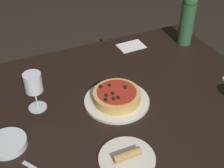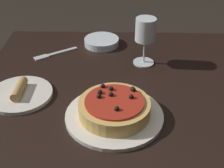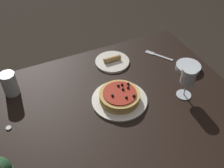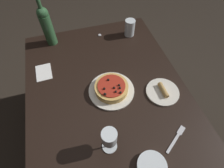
{
  "view_description": "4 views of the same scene",
  "coord_description": "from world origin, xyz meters",
  "px_view_note": "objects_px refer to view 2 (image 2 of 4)",
  "views": [
    {
      "loc": [
        -0.47,
        -0.94,
        1.63
      ],
      "look_at": [
        -0.05,
        -0.01,
        0.84
      ],
      "focal_mm": 50.0,
      "sensor_mm": 36.0,
      "label": 1
    },
    {
      "loc": [
        0.66,
        -0.01,
        1.32
      ],
      "look_at": [
        -0.05,
        -0.03,
        0.85
      ],
      "focal_mm": 50.0,
      "sensor_mm": 36.0,
      "label": 2
    },
    {
      "loc": [
        0.38,
        0.78,
        1.72
      ],
      "look_at": [
        -0.01,
        -0.05,
        0.85
      ],
      "focal_mm": 42.0,
      "sensor_mm": 36.0,
      "label": 3
    },
    {
      "loc": [
        -0.6,
        0.14,
        1.65
      ],
      "look_at": [
        -0.02,
        -0.03,
        0.8
      ],
      "focal_mm": 28.0,
      "sensor_mm": 36.0,
      "label": 4
    }
  ],
  "objects_px": {
    "wine_glass": "(145,32)",
    "dinner_plate": "(114,116)",
    "dining_table": "(122,149)",
    "side_plate": "(20,93)",
    "fork": "(53,54)",
    "pizza": "(114,107)",
    "side_bowl": "(102,42)"
  },
  "relations": [
    {
      "from": "pizza",
      "to": "side_bowl",
      "type": "height_order",
      "value": "pizza"
    },
    {
      "from": "pizza",
      "to": "wine_glass",
      "type": "relative_size",
      "value": 1.17
    },
    {
      "from": "dining_table",
      "to": "dinner_plate",
      "type": "relative_size",
      "value": 4.49
    },
    {
      "from": "dining_table",
      "to": "side_plate",
      "type": "relative_size",
      "value": 6.25
    },
    {
      "from": "dinner_plate",
      "to": "fork",
      "type": "distance_m",
      "value": 0.45
    },
    {
      "from": "wine_glass",
      "to": "side_plate",
      "type": "height_order",
      "value": "wine_glass"
    },
    {
      "from": "dining_table",
      "to": "side_plate",
      "type": "distance_m",
      "value": 0.36
    },
    {
      "from": "dining_table",
      "to": "fork",
      "type": "height_order",
      "value": "fork"
    },
    {
      "from": "fork",
      "to": "side_plate",
      "type": "xyz_separation_m",
      "value": [
        0.28,
        -0.05,
        0.01
      ]
    },
    {
      "from": "dinner_plate",
      "to": "wine_glass",
      "type": "distance_m",
      "value": 0.35
    },
    {
      "from": "side_plate",
      "to": "fork",
      "type": "bearing_deg",
      "value": 169.3
    },
    {
      "from": "fork",
      "to": "side_plate",
      "type": "height_order",
      "value": "side_plate"
    },
    {
      "from": "side_plate",
      "to": "wine_glass",
      "type": "bearing_deg",
      "value": 118.96
    },
    {
      "from": "wine_glass",
      "to": "side_plate",
      "type": "relative_size",
      "value": 0.86
    },
    {
      "from": "dining_table",
      "to": "pizza",
      "type": "relative_size",
      "value": 6.21
    },
    {
      "from": "pizza",
      "to": "side_plate",
      "type": "distance_m",
      "value": 0.31
    },
    {
      "from": "pizza",
      "to": "side_plate",
      "type": "xyz_separation_m",
      "value": [
        -0.1,
        -0.3,
        -0.03
      ]
    },
    {
      "from": "dinner_plate",
      "to": "wine_glass",
      "type": "height_order",
      "value": "wine_glass"
    },
    {
      "from": "dining_table",
      "to": "fork",
      "type": "bearing_deg",
      "value": -146.64
    },
    {
      "from": "dinner_plate",
      "to": "wine_glass",
      "type": "bearing_deg",
      "value": 162.26
    },
    {
      "from": "pizza",
      "to": "fork",
      "type": "bearing_deg",
      "value": -146.86
    },
    {
      "from": "dinner_plate",
      "to": "fork",
      "type": "relative_size",
      "value": 1.77
    },
    {
      "from": "wine_glass",
      "to": "dinner_plate",
      "type": "bearing_deg",
      "value": -17.74
    },
    {
      "from": "pizza",
      "to": "fork",
      "type": "relative_size",
      "value": 1.28
    },
    {
      "from": "dinner_plate",
      "to": "pizza",
      "type": "height_order",
      "value": "pizza"
    },
    {
      "from": "side_plate",
      "to": "dinner_plate",
      "type": "bearing_deg",
      "value": 71.76
    },
    {
      "from": "wine_glass",
      "to": "fork",
      "type": "xyz_separation_m",
      "value": [
        -0.06,
        -0.35,
        -0.12
      ]
    },
    {
      "from": "dining_table",
      "to": "pizza",
      "type": "xyz_separation_m",
      "value": [
        -0.03,
        -0.02,
        0.13
      ]
    },
    {
      "from": "side_bowl",
      "to": "side_plate",
      "type": "bearing_deg",
      "value": -32.54
    },
    {
      "from": "dining_table",
      "to": "fork",
      "type": "distance_m",
      "value": 0.5
    },
    {
      "from": "pizza",
      "to": "fork",
      "type": "height_order",
      "value": "pizza"
    },
    {
      "from": "pizza",
      "to": "side_plate",
      "type": "bearing_deg",
      "value": -108.17
    }
  ]
}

